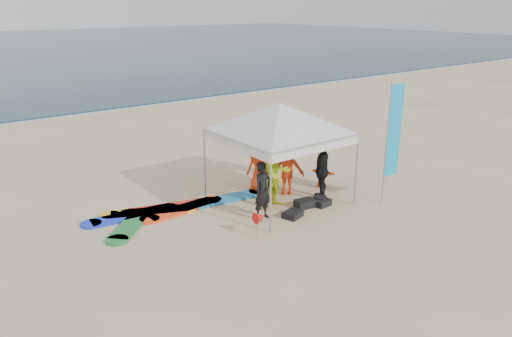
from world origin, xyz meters
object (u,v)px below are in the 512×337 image
object	(u,v)px
person_black_b	(322,170)
marker_pennant	(260,217)
canopy_tent	(280,103)
person_yellow	(277,175)
person_seated	(322,174)
person_black_a	(263,191)
feather_flag	(393,132)
surfboard_spread	(168,211)
person_orange_b	(260,162)
person_orange_a	(287,168)

from	to	relation	value
person_black_b	marker_pennant	xyz separation A→B (m)	(-2.91, -0.88, -0.38)
marker_pennant	canopy_tent	bearing A→B (deg)	39.54
person_yellow	person_seated	size ratio (longest dim) A/B	2.24
person_black_a	person_seated	bearing A→B (deg)	5.69
person_black_a	person_black_b	bearing A→B (deg)	-7.12
feather_flag	canopy_tent	bearing A→B (deg)	141.31
person_black_a	person_black_b	size ratio (longest dim) A/B	0.89
person_yellow	feather_flag	size ratio (longest dim) A/B	0.54
person_black_a	surfboard_spread	xyz separation A→B (m)	(-1.81, 1.91, -0.75)
person_black_b	marker_pennant	world-z (taller)	person_black_b
person_seated	person_black_b	bearing A→B (deg)	114.10
person_orange_b	person_seated	size ratio (longest dim) A/B	2.15
marker_pennant	person_orange_b	bearing A→B (deg)	52.74
person_orange_a	canopy_tent	bearing A→B (deg)	58.09
surfboard_spread	person_orange_b	bearing A→B (deg)	-3.93
person_yellow	person_orange_b	bearing A→B (deg)	70.72
person_black_a	surfboard_spread	size ratio (longest dim) A/B	0.32
person_black_b	feather_flag	world-z (taller)	feather_flag
person_yellow	feather_flag	xyz separation A→B (m)	(2.78, -1.64, 1.10)
person_orange_b	canopy_tent	size ratio (longest dim) A/B	0.41
person_seated	surfboard_spread	xyz separation A→B (m)	(-4.72, 1.12, -0.38)
person_yellow	feather_flag	distance (m)	3.41
person_orange_a	person_orange_b	world-z (taller)	person_orange_b
person_orange_a	canopy_tent	distance (m)	2.11
person_orange_b	person_seated	world-z (taller)	person_orange_b
canopy_tent	surfboard_spread	distance (m)	4.23
person_black_b	feather_flag	distance (m)	2.23
person_black_a	person_orange_b	bearing A→B (deg)	45.56
person_orange_b	feather_flag	world-z (taller)	feather_flag
person_seated	surfboard_spread	size ratio (longest dim) A/B	0.17
marker_pennant	feather_flag	bearing A→B (deg)	-5.71
person_orange_b	person_seated	bearing A→B (deg)	143.03
person_orange_a	feather_flag	size ratio (longest dim) A/B	0.47
feather_flag	person_black_b	bearing A→B (deg)	136.63
canopy_tent	person_black_b	bearing A→B (deg)	-31.49
person_orange_a	surfboard_spread	distance (m)	3.67
person_orange_a	feather_flag	bearing A→B (deg)	163.34
person_black_b	canopy_tent	world-z (taller)	canopy_tent
person_seated	marker_pennant	world-z (taller)	person_seated
person_black_b	canopy_tent	size ratio (longest dim) A/B	0.41
person_seated	feather_flag	size ratio (longest dim) A/B	0.24
person_orange_a	person_black_b	size ratio (longest dim) A/B	0.92
person_yellow	canopy_tent	bearing A→B (deg)	40.42
person_black_a	person_yellow	world-z (taller)	person_yellow
person_seated	surfboard_spread	world-z (taller)	person_seated
person_black_a	feather_flag	world-z (taller)	feather_flag
surfboard_spread	person_black_a	bearing A→B (deg)	-46.61
person_orange_a	person_orange_b	xyz separation A→B (m)	(-0.47, 0.72, 0.09)
person_black_b	surfboard_spread	distance (m)	4.48
person_orange_b	person_seated	distance (m)	2.01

